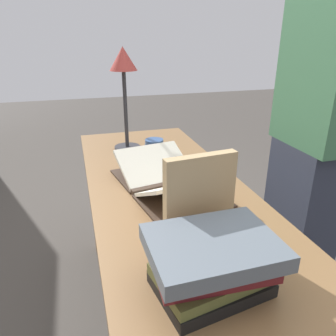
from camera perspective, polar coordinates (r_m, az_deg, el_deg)
ground_plane at (r=1.67m, az=0.15°, el=-26.91°), size 12.00×12.00×0.00m
reading_desk at (r=1.26m, az=0.18°, el=-7.95°), size 1.56×0.57×0.74m
open_book at (r=1.20m, az=-0.23°, el=-2.14°), size 0.52×0.36×0.11m
book_stack_tall at (r=0.74m, az=7.63°, el=-16.05°), size 0.21×0.28×0.13m
book_standing_upright at (r=0.86m, az=5.51°, el=-5.61°), size 0.05×0.20×0.25m
reading_lamp at (r=1.54m, az=-7.71°, el=15.90°), size 0.13×0.13×0.48m
coffee_mug at (r=1.46m, az=-2.43°, el=3.15°), size 0.11×0.08×0.10m
person_reader at (r=1.52m, az=23.99°, el=4.65°), size 0.36×0.21×1.73m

